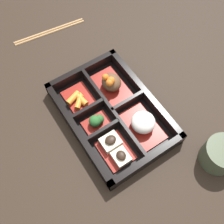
% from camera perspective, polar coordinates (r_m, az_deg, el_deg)
% --- Properties ---
extents(ground_plane, '(3.00, 3.00, 0.00)m').
position_cam_1_polar(ground_plane, '(0.65, 0.00, -1.01)').
color(ground_plane, black).
extents(bento_base, '(0.30, 0.21, 0.01)m').
position_cam_1_polar(bento_base, '(0.65, 0.00, -0.81)').
color(bento_base, black).
rests_on(bento_base, ground_plane).
extents(bento_rim, '(0.30, 0.21, 0.04)m').
position_cam_1_polar(bento_rim, '(0.63, -0.16, -0.26)').
color(bento_rim, black).
rests_on(bento_rim, ground_plane).
extents(bowl_stew, '(0.11, 0.07, 0.06)m').
position_cam_1_polar(bowl_stew, '(0.66, -0.19, 6.26)').
color(bowl_stew, maroon).
rests_on(bowl_stew, bento_base).
extents(bowl_rice, '(0.11, 0.07, 0.05)m').
position_cam_1_polar(bowl_rice, '(0.62, 6.74, -2.47)').
color(bowl_rice, maroon).
rests_on(bowl_rice, bento_base).
extents(bowl_carrots, '(0.08, 0.07, 0.02)m').
position_cam_1_polar(bowl_carrots, '(0.66, -7.38, 2.86)').
color(bowl_carrots, maroon).
rests_on(bowl_carrots, bento_base).
extents(bowl_greens, '(0.05, 0.06, 0.03)m').
position_cam_1_polar(bowl_greens, '(0.62, -3.42, -1.89)').
color(bowl_greens, maroon).
rests_on(bowl_greens, bento_base).
extents(bowl_tofu, '(0.08, 0.06, 0.03)m').
position_cam_1_polar(bowl_tofu, '(0.60, 0.69, -8.06)').
color(bowl_tofu, maroon).
rests_on(bowl_tofu, bento_base).
extents(tea_cup, '(0.08, 0.08, 0.06)m').
position_cam_1_polar(tea_cup, '(0.63, 22.59, -8.48)').
color(tea_cup, '#424C38').
rests_on(tea_cup, ground_plane).
extents(chopsticks, '(0.04, 0.22, 0.01)m').
position_cam_1_polar(chopsticks, '(0.84, -13.19, 16.90)').
color(chopsticks, '#A87F51').
rests_on(chopsticks, ground_plane).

